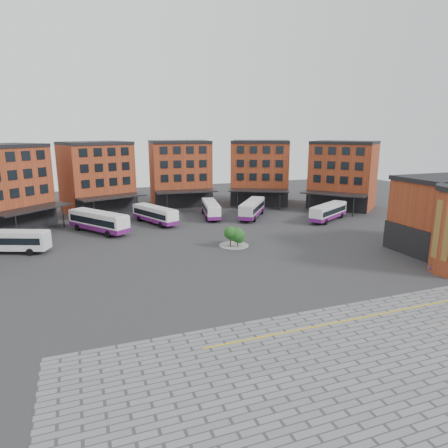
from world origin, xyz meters
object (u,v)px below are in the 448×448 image
object	(u,v)px
bus_c	(155,214)
bus_d	(211,209)
bus_b	(98,221)
bus_e	(252,208)
bus_a	(8,240)
bus_f	(328,212)
tree_island	(235,236)

from	to	relation	value
bus_c	bus_d	size ratio (longest dim) A/B	1.00
bus_b	bus_e	size ratio (longest dim) A/B	1.07
bus_a	bus_c	xyz separation A→B (m)	(22.79, 10.81, -0.16)
bus_a	bus_e	size ratio (longest dim) A/B	1.01
bus_f	bus_b	bearing A→B (deg)	-128.37
bus_b	bus_c	xyz separation A→B (m)	(10.17, 3.22, -0.19)
tree_island	bus_e	bearing A→B (deg)	58.92
bus_d	bus_f	world-z (taller)	bus_f
bus_c	bus_f	distance (m)	32.85
tree_island	bus_e	xyz separation A→B (m)	(10.75, 17.83, 0.08)
bus_f	bus_e	bearing A→B (deg)	-151.43
bus_a	bus_d	xyz separation A→B (m)	(34.22, 12.38, -0.19)
bus_a	bus_d	distance (m)	36.39
bus_b	bus_d	xyz separation A→B (m)	(21.60, 4.79, -0.23)
bus_a	bus_f	size ratio (longest dim) A/B	1.04
bus_f	bus_d	bearing A→B (deg)	-148.10
bus_a	bus_b	size ratio (longest dim) A/B	0.95
tree_island	bus_d	distance (m)	21.07
bus_a	bus_c	world-z (taller)	bus_c
bus_b	bus_d	world-z (taller)	bus_b
tree_island	bus_c	bearing A→B (deg)	113.24
tree_island	bus_e	size ratio (longest dim) A/B	0.39
bus_a	bus_f	bearing A→B (deg)	-66.00
tree_island	bus_a	xyz separation A→B (m)	(-31.06, 8.45, 0.14)
bus_b	bus_f	xyz separation A→B (m)	(41.78, -5.72, -0.21)
bus_b	bus_a	bearing A→B (deg)	176.35
tree_island	bus_b	xyz separation A→B (m)	(-18.44, 16.04, 0.18)
bus_a	bus_b	bearing A→B (deg)	-36.95
tree_island	bus_a	size ratio (longest dim) A/B	0.39
tree_island	bus_d	world-z (taller)	tree_island
tree_island	bus_b	world-z (taller)	bus_b
bus_b	bus_d	distance (m)	22.13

